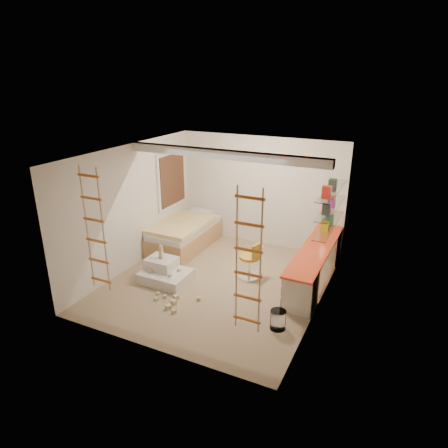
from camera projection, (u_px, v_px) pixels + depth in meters
The scene contains 15 objects.
floor at pixel (218, 283), 7.97m from camera, with size 4.50×4.50×0.00m, color tan.
ceiling_beam at pixel (224, 154), 7.32m from camera, with size 4.00×0.18×0.16m, color white.
window_frame at pixel (171, 179), 9.48m from camera, with size 0.06×1.15×1.35m, color white.
window_blind at pixel (173, 180), 9.46m from camera, with size 0.02×1.00×1.20m, color #4C2D1E.
rope_ladder_left at pixel (95, 231), 6.50m from camera, with size 0.41×0.04×2.13m, color #C06020, non-canonical shape.
rope_ladder_right at pixel (248, 262), 5.41m from camera, with size 0.41×0.04×2.13m, color #C75B22, non-canonical shape.
waste_bin at pixel (278, 320), 6.48m from camera, with size 0.26×0.26×0.33m, color white.
desk at pixel (315, 264), 7.85m from camera, with size 0.56×2.80×0.75m.
shelves at pixel (331, 208), 7.63m from camera, with size 0.25×1.80×0.71m.
bed at pixel (185, 234), 9.48m from camera, with size 1.02×2.00×0.69m.
task_lamp at pixel (326, 214), 8.42m from camera, with size 0.14×0.36×0.57m.
swivel_chair at pixel (250, 265), 8.06m from camera, with size 0.54×0.54×0.79m.
play_platform at pixel (165, 272), 8.02m from camera, with size 0.96×0.75×0.42m.
toy_blocks at pixel (168, 283), 7.55m from camera, with size 1.26×1.10×0.69m.
books at pixel (331, 202), 7.59m from camera, with size 0.14×0.64×0.92m.
Camera 1 is at (3.16, -6.28, 3.92)m, focal length 32.00 mm.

